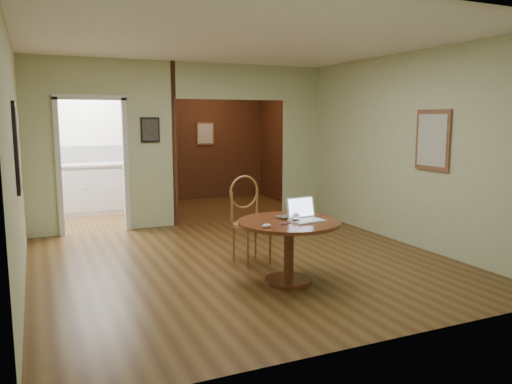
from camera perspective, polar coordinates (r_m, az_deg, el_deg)
name	(u,v)px	position (r m, az deg, el deg)	size (l,w,h in m)	color
floor	(245,263)	(6.29, -1.29, -8.07)	(5.00, 5.00, 0.00)	#492D14
room_shell	(151,147)	(8.87, -11.96, 5.03)	(5.20, 7.50, 5.00)	white
dining_table	(289,237)	(5.44, 3.77, -5.15)	(1.10, 1.10, 0.69)	brown
chair	(249,215)	(6.18, -0.84, -2.61)	(0.53, 0.53, 1.08)	brown
open_laptop	(304,214)	(5.42, 5.53, -2.57)	(0.37, 0.33, 0.25)	white
closed_laptop	(296,217)	(5.55, 4.54, -2.84)	(0.37, 0.24, 0.03)	#B5B5BA
mouse	(267,226)	(5.05, 1.22, -3.87)	(0.10, 0.06, 0.04)	white
wine_glass	(296,217)	(5.34, 4.57, -2.90)	(0.09, 0.09, 0.10)	white
pen	(286,224)	(5.22, 3.40, -3.67)	(0.01, 0.01, 0.15)	#0C0E56
kitchen_cabinet	(93,188)	(9.90, -18.16, 0.39)	(2.06, 0.60, 0.94)	white
grocery_bag	(134,154)	(9.95, -13.73, 4.27)	(0.33, 0.28, 0.33)	beige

